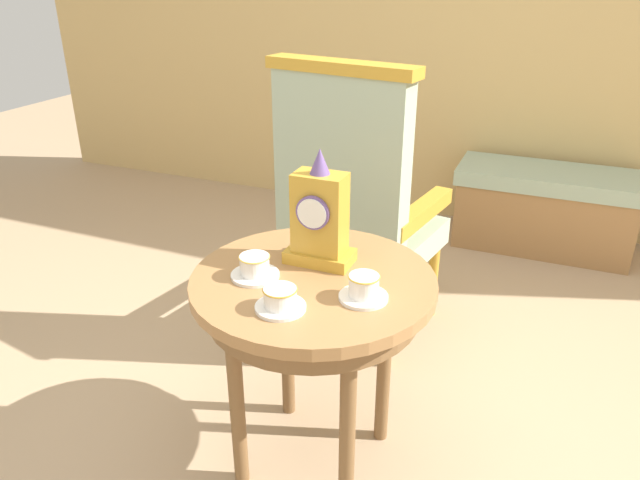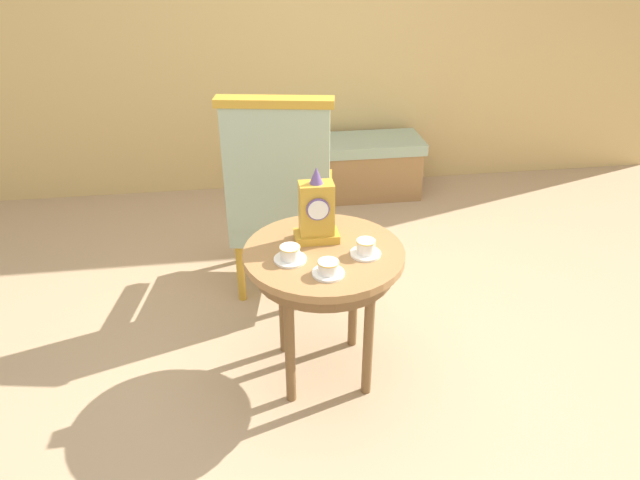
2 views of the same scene
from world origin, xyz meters
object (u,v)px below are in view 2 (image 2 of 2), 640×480
Objects in this scene: teacup_right at (328,268)px; mantel_clock at (316,212)px; window_bench at (358,167)px; teacup_left at (290,254)px; teacup_center at (366,248)px; side_table at (324,266)px; armchair at (280,194)px.

mantel_clock is (-0.01, 0.28, 0.11)m from teacup_right.
window_bench is (0.55, 2.10, -0.46)m from teacup_right.
mantel_clock is at bearing 49.78° from teacup_left.
teacup_left is at bearing -109.22° from window_bench.
mantel_clock is (-0.18, 0.15, 0.10)m from teacup_center.
teacup_center is 0.14× the size of window_bench.
teacup_left is (-0.15, -0.06, 0.11)m from side_table.
teacup_left is 0.31m from teacup_center.
mantel_clock is at bearing 101.69° from side_table.
teacup_left reaches higher than window_bench.
mantel_clock is at bearing 91.83° from teacup_right.
teacup_center is at bearing -100.80° from window_bench.
mantel_clock is 0.66m from armchair.
teacup_left is at bearing -179.63° from teacup_center.
teacup_left is at bearing -91.46° from armchair.
teacup_center is at bearing -69.12° from armchair.
teacup_center is (0.17, 0.13, 0.00)m from teacup_right.
teacup_center is 0.26m from mantel_clock.
armchair is at bearing 110.88° from teacup_center.
side_table is 5.32× the size of teacup_center.
teacup_right is 1.01× the size of teacup_center.
window_bench is at bearing 72.92° from mantel_clock.
mantel_clock reaches higher than teacup_center.
mantel_clock is at bearing -79.97° from armchair.
teacup_right is at bearing -42.17° from teacup_left.
teacup_center is 2.06m from window_bench.
teacup_left is 0.12× the size of armchair.
teacup_right is 0.22m from teacup_center.
armchair reaches higher than mantel_clock.
mantel_clock reaches higher than teacup_left.
teacup_right reaches higher than side_table.
armchair is (-0.12, 0.89, -0.09)m from teacup_right.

